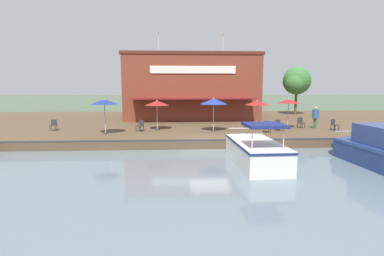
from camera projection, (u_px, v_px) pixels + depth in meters
name	position (u px, v px, depth m)	size (l,w,h in m)	color
ground_plane	(210.00, 150.00, 18.89)	(220.00, 220.00, 0.00)	#4C5B47
quay_deck	(197.00, 124.00, 29.72)	(22.00, 56.00, 0.60)	brown
quay_edge_fender	(210.00, 140.00, 18.90)	(0.20, 50.40, 0.10)	#2D2D33
waterfront_restaurant	(191.00, 87.00, 31.90)	(8.90, 13.74, 8.96)	brown
patio_umbrella_by_entrance	(214.00, 101.00, 22.54)	(2.09, 2.09, 2.54)	#B7B7B7
patio_umbrella_near_quay_edge	(104.00, 102.00, 21.33)	(1.93, 1.93, 2.52)	#B7B7B7
patio_umbrella_mid_patio_right	(157.00, 103.00, 23.26)	(1.89, 1.89, 2.34)	#B7B7B7
patio_umbrella_mid_patio_left	(257.00, 103.00, 23.46)	(1.93, 1.93, 2.34)	#B7B7B7
patio_umbrella_far_corner	(289.00, 101.00, 24.26)	(1.79, 1.79, 2.41)	#B7B7B7
cafe_chair_under_first_umbrella	(267.00, 126.00, 22.20)	(0.47, 0.47, 0.85)	#2D2D33
cafe_chair_far_corner_seat	(140.00, 125.00, 22.81)	(0.59, 0.59, 0.85)	#2D2D33
cafe_chair_back_row_seat	(334.00, 124.00, 23.32)	(0.58, 0.58, 0.85)	#2D2D33
cafe_chair_beside_entrance	(279.00, 125.00, 23.11)	(0.55, 0.55, 0.85)	#2D2D33
cafe_chair_facing_river	(54.00, 124.00, 23.16)	(0.46, 0.46, 0.85)	#2D2D33
cafe_chair_mid_patio	(301.00, 122.00, 24.67)	(0.50, 0.50, 0.85)	#2D2D33
person_mid_patio	(316.00, 115.00, 24.21)	(0.50, 0.50, 1.78)	#337547
motorboat_second_along	(253.00, 149.00, 15.71)	(6.01, 2.26, 2.24)	silver
tree_upstream_bank	(296.00, 82.00, 35.39)	(3.43, 3.26, 5.64)	brown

